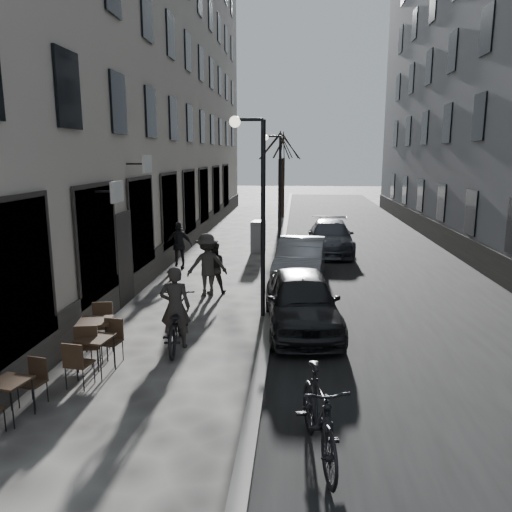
# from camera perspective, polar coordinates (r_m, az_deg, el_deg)

# --- Properties ---
(ground) EXTENTS (120.00, 120.00, 0.00)m
(ground) POSITION_cam_1_polar(r_m,az_deg,el_deg) (7.81, -2.46, -20.81)
(ground) COLOR #34322F
(ground) RESTS_ON ground
(road) EXTENTS (7.30, 60.00, 0.00)m
(road) POSITION_cam_1_polar(r_m,az_deg,el_deg) (23.11, 12.08, 0.94)
(road) COLOR black
(road) RESTS_ON ground
(kerb) EXTENTS (0.25, 60.00, 0.12)m
(kerb) POSITION_cam_1_polar(r_m,az_deg,el_deg) (22.92, 3.00, 1.24)
(kerb) COLOR slate
(kerb) RESTS_ON ground
(building_left) EXTENTS (4.00, 35.00, 16.00)m
(building_left) POSITION_cam_1_polar(r_m,az_deg,el_deg) (24.33, -12.50, 20.38)
(building_left) COLOR #AFA592
(building_left) RESTS_ON ground
(building_right) EXTENTS (4.00, 35.00, 16.00)m
(building_right) POSITION_cam_1_polar(r_m,az_deg,el_deg) (24.90, 26.56, 19.27)
(building_right) COLOR gray
(building_right) RESTS_ON ground
(streetlamp_near) EXTENTS (0.90, 0.28, 5.09)m
(streetlamp_near) POSITION_cam_1_polar(r_m,az_deg,el_deg) (12.62, 0.04, 6.97)
(streetlamp_near) COLOR black
(streetlamp_near) RESTS_ON ground
(streetlamp_far) EXTENTS (0.90, 0.28, 5.09)m
(streetlamp_far) POSITION_cam_1_polar(r_m,az_deg,el_deg) (24.58, 2.35, 9.22)
(streetlamp_far) COLOR black
(streetlamp_far) RESTS_ON ground
(tree_near) EXTENTS (2.40, 2.40, 5.70)m
(tree_near) POSITION_cam_1_polar(r_m,az_deg,el_deg) (27.55, 2.80, 12.60)
(tree_near) COLOR black
(tree_near) RESTS_ON ground
(tree_far) EXTENTS (2.40, 2.40, 5.70)m
(tree_far) POSITION_cam_1_polar(r_m,az_deg,el_deg) (33.55, 3.16, 12.42)
(tree_far) COLOR black
(tree_far) RESTS_ON ground
(bistro_set_a) EXTENTS (0.64, 1.39, 0.79)m
(bistro_set_a) POSITION_cam_1_polar(r_m,az_deg,el_deg) (9.11, -26.23, -14.14)
(bistro_set_a) COLOR black
(bistro_set_a) RESTS_ON ground
(bistro_set_b) EXTENTS (0.70, 1.54, 0.88)m
(bistro_set_b) POSITION_cam_1_polar(r_m,az_deg,el_deg) (10.22, -17.87, -10.37)
(bistro_set_b) COLOR black
(bistro_set_b) RESTS_ON ground
(bistro_set_c) EXTENTS (0.76, 1.66, 0.95)m
(bistro_set_c) POSITION_cam_1_polar(r_m,az_deg,el_deg) (11.03, -17.86, -8.54)
(bistro_set_c) COLOR black
(bistro_set_c) RESTS_ON ground
(utility_cabinet) EXTENTS (0.61, 0.96, 1.35)m
(utility_cabinet) POSITION_cam_1_polar(r_m,az_deg,el_deg) (21.53, 0.25, 2.24)
(utility_cabinet) COLOR slate
(utility_cabinet) RESTS_ON ground
(bicycle) EXTENTS (0.97, 2.19, 1.12)m
(bicycle) POSITION_cam_1_polar(r_m,az_deg,el_deg) (11.15, -9.16, -7.52)
(bicycle) COLOR black
(bicycle) RESTS_ON ground
(cyclist_rider) EXTENTS (0.71, 0.51, 1.82)m
(cyclist_rider) POSITION_cam_1_polar(r_m,az_deg,el_deg) (11.04, -9.22, -5.78)
(cyclist_rider) COLOR #272422
(cyclist_rider) RESTS_ON ground
(pedestrian_near) EXTENTS (0.85, 0.71, 1.58)m
(pedestrian_near) POSITION_cam_1_polar(r_m,az_deg,el_deg) (15.21, -4.89, -1.33)
(pedestrian_near) COLOR black
(pedestrian_near) RESTS_ON ground
(pedestrian_mid) EXTENTS (1.37, 1.04, 1.87)m
(pedestrian_mid) POSITION_cam_1_polar(r_m,az_deg,el_deg) (14.94, -5.60, -0.99)
(pedestrian_mid) COLOR #2C2A27
(pedestrian_mid) RESTS_ON ground
(pedestrian_far) EXTENTS (1.02, 0.43, 1.73)m
(pedestrian_far) POSITION_cam_1_polar(r_m,az_deg,el_deg) (18.65, -8.84, 1.23)
(pedestrian_far) COLOR black
(pedestrian_far) RESTS_ON ground
(car_near) EXTENTS (2.08, 4.34, 1.43)m
(car_near) POSITION_cam_1_polar(r_m,az_deg,el_deg) (12.11, 5.23, -5.08)
(car_near) COLOR black
(car_near) RESTS_ON ground
(car_mid) EXTENTS (1.87, 4.39, 1.41)m
(car_mid) POSITION_cam_1_polar(r_m,az_deg,el_deg) (16.70, 5.11, -0.45)
(car_mid) COLOR gray
(car_mid) RESTS_ON ground
(car_far) EXTENTS (2.01, 4.71, 1.35)m
(car_far) POSITION_cam_1_polar(r_m,az_deg,el_deg) (21.64, 8.49, 2.16)
(car_far) COLOR #393B43
(car_far) RESTS_ON ground
(moped) EXTENTS (0.95, 2.17, 1.26)m
(moped) POSITION_cam_1_polar(r_m,az_deg,el_deg) (7.29, 7.18, -17.66)
(moped) COLOR black
(moped) RESTS_ON ground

